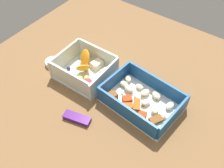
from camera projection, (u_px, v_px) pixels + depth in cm
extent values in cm
cube|color=brown|center=(108.00, 90.00, 73.99)|extent=(80.00, 80.00, 2.00)
cube|color=white|center=(141.00, 104.00, 69.20)|extent=(20.57, 15.07, 0.60)
cube|color=#19518C|center=(173.00, 117.00, 63.12)|extent=(1.88, 13.24, 4.59)
cube|color=#19518C|center=(114.00, 80.00, 71.41)|extent=(1.88, 13.24, 4.59)
cube|color=#19518C|center=(126.00, 112.00, 64.10)|extent=(18.15, 2.36, 4.59)
cube|color=#19518C|center=(156.00, 84.00, 70.43)|extent=(18.15, 2.36, 4.59)
ellipsoid|color=beige|center=(140.00, 87.00, 71.65)|extent=(2.41, 1.77, 1.16)
ellipsoid|color=beige|center=(170.00, 106.00, 67.16)|extent=(2.14, 2.86, 1.35)
ellipsoid|color=beige|center=(156.00, 109.00, 66.49)|extent=(2.81, 3.31, 1.40)
ellipsoid|color=beige|center=(128.00, 79.00, 73.59)|extent=(3.00, 2.90, 1.23)
ellipsoid|color=beige|center=(156.00, 95.00, 69.41)|extent=(3.37, 3.02, 1.39)
ellipsoid|color=beige|center=(129.00, 89.00, 70.89)|extent=(3.24, 2.54, 1.46)
ellipsoid|color=beige|center=(124.00, 84.00, 72.26)|extent=(2.62, 1.89, 1.28)
ellipsoid|color=beige|center=(168.00, 116.00, 65.43)|extent=(2.43, 2.16, 1.01)
ellipsoid|color=beige|center=(145.00, 93.00, 69.98)|extent=(2.83, 3.36, 1.43)
ellipsoid|color=beige|center=(146.00, 102.00, 67.91)|extent=(2.90, 3.24, 1.34)
ellipsoid|color=beige|center=(137.00, 97.00, 69.30)|extent=(2.91, 2.62, 1.20)
cube|color=brown|center=(112.00, 96.00, 69.44)|extent=(2.93, 3.08, 1.74)
cube|color=#AD5B1E|center=(137.00, 106.00, 67.28)|extent=(3.27, 3.93, 1.68)
cube|color=brown|center=(156.00, 120.00, 64.80)|extent=(3.44, 3.90, 1.04)
cube|color=red|center=(142.00, 116.00, 65.39)|extent=(2.55, 2.81, 1.32)
cube|color=red|center=(127.00, 99.00, 69.07)|extent=(3.14, 3.15, 1.16)
cube|color=#AD5B1E|center=(126.00, 107.00, 67.13)|extent=(3.83, 3.59, 1.51)
cube|color=#387A33|center=(154.00, 105.00, 68.29)|extent=(0.60, 0.40, 0.20)
cube|color=#387A33|center=(146.00, 103.00, 68.82)|extent=(0.60, 0.40, 0.20)
cube|color=#387A33|center=(144.00, 105.00, 68.39)|extent=(0.60, 0.40, 0.20)
cube|color=#387A33|center=(157.00, 100.00, 69.60)|extent=(0.60, 0.40, 0.20)
cube|color=#387A33|center=(123.00, 93.00, 70.99)|extent=(0.60, 0.40, 0.20)
cube|color=silver|center=(86.00, 74.00, 76.43)|extent=(15.07, 13.21, 0.60)
cube|color=silver|center=(105.00, 77.00, 71.38)|extent=(0.71, 13.09, 5.51)
cube|color=silver|center=(66.00, 57.00, 76.93)|extent=(0.71, 13.09, 5.51)
cube|color=silver|center=(70.00, 80.00, 70.76)|extent=(13.77, 0.71, 5.51)
cube|color=silver|center=(98.00, 55.00, 77.55)|extent=(13.77, 0.71, 5.51)
ellipsoid|color=orange|center=(85.00, 58.00, 76.86)|extent=(5.98, 5.41, 5.05)
ellipsoid|color=orange|center=(83.00, 68.00, 74.64)|extent=(5.22, 5.20, 4.24)
cube|color=#F4EACC|center=(106.00, 72.00, 75.22)|extent=(2.94, 3.49, 1.81)
cube|color=#F4EACC|center=(97.00, 64.00, 77.28)|extent=(3.02, 3.68, 1.97)
cube|color=#F4EACC|center=(96.00, 80.00, 73.26)|extent=(2.05, 2.72, 1.63)
sphere|color=#9ECC60|center=(80.00, 79.00, 73.30)|extent=(1.99, 1.99, 1.99)
sphere|color=#9ECC60|center=(79.00, 85.00, 72.16)|extent=(1.59, 1.59, 1.59)
sphere|color=#9ECC60|center=(73.00, 77.00, 73.99)|extent=(1.61, 1.61, 1.61)
sphere|color=#9ECC60|center=(87.00, 79.00, 73.53)|extent=(1.85, 1.85, 1.85)
cone|color=red|center=(88.00, 85.00, 71.77)|extent=(2.73, 2.73, 2.18)
sphere|color=navy|center=(67.00, 80.00, 73.94)|extent=(0.92, 0.92, 0.92)
sphere|color=navy|center=(71.00, 75.00, 75.11)|extent=(1.05, 1.05, 1.05)
sphere|color=navy|center=(69.00, 68.00, 76.82)|extent=(1.13, 1.13, 1.13)
sphere|color=navy|center=(62.00, 73.00, 75.55)|extent=(0.95, 0.95, 0.95)
sphere|color=navy|center=(64.00, 75.00, 74.98)|extent=(0.99, 0.99, 0.99)
cube|color=#51197A|center=(76.00, 118.00, 65.87)|extent=(7.37, 3.99, 1.20)
cylinder|color=white|center=(53.00, 63.00, 78.97)|extent=(4.31, 4.31, 1.51)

